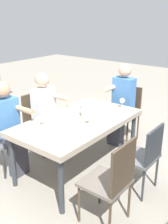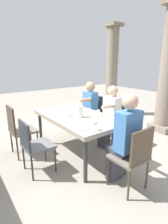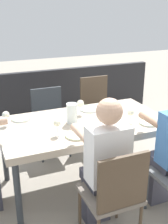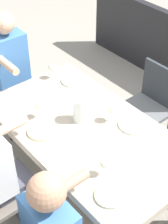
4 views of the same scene
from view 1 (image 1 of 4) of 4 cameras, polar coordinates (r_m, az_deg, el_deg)
name	(u,v)px [view 1 (image 1 of 4)]	position (r m, az deg, el deg)	size (l,w,h in m)	color
ground_plane	(79,169)	(3.90, -1.13, -12.10)	(16.00, 16.00, 0.00)	gray
dining_table	(78,124)	(3.57, -1.21, -2.58)	(1.76, 0.98, 0.76)	tan
chair_west_north	(1,133)	(3.90, -17.35, -4.24)	(0.44, 0.44, 0.93)	#5B5E61
chair_west_south	(112,179)	(2.75, 6.08, -13.93)	(0.44, 0.44, 0.96)	#6A6158
chair_mid_north	(38,118)	(4.30, -9.68, -1.29)	(0.44, 0.44, 0.91)	#6A6158
chair_mid_south	(144,154)	(3.31, 12.58, -8.75)	(0.44, 0.44, 0.88)	#5B5E61
chair_head_east	(126,110)	(4.64, 8.99, 0.51)	(0.44, 0.44, 0.93)	#6A6158
diner_woman_green	(47,112)	(4.11, -7.88, 0.10)	(0.35, 0.49, 1.27)	#3F3F4C
diner_man_white	(121,102)	(4.43, 7.95, 2.14)	(0.49, 0.35, 1.34)	#3F3F4C
diner_guest_third	(9,125)	(3.68, -15.70, -2.77)	(0.35, 0.50, 1.28)	#3F3F4C
plate_0	(28,128)	(3.35, -11.91, -3.26)	(0.20, 0.20, 0.02)	white
wine_glass_0	(43,118)	(3.34, -8.78, -1.29)	(0.07, 0.07, 0.15)	white
fork_0	(18,132)	(3.27, -13.89, -4.16)	(0.02, 0.17, 0.01)	silver
spoon_0	(37,124)	(3.44, -10.02, -2.58)	(0.02, 0.17, 0.01)	silver
plate_1	(88,130)	(3.21, 0.82, -3.89)	(0.26, 0.26, 0.02)	white
wine_glass_1	(89,116)	(3.34, 1.10, -0.83)	(0.08, 0.08, 0.17)	white
fork_1	(80,135)	(3.10, -0.86, -4.89)	(0.02, 0.17, 0.01)	silver
spoon_1	(95,127)	(3.32, 2.39, -3.14)	(0.02, 0.17, 0.01)	silver
plate_2	(71,110)	(3.86, -2.85, 0.39)	(0.22, 0.22, 0.02)	silver
wine_glass_2	(83,102)	(3.88, -0.25, 2.17)	(0.07, 0.07, 0.16)	white
fork_2	(64,113)	(3.76, -4.34, -0.31)	(0.02, 0.17, 0.01)	silver
spoon_2	(77,108)	(3.97, -1.44, 0.90)	(0.02, 0.17, 0.01)	silver
plate_3	(122,112)	(3.83, 8.10, 0.04)	(0.21, 0.21, 0.02)	white
wine_glass_3	(122,101)	(3.98, 8.15, 2.34)	(0.08, 0.08, 0.15)	white
fork_3	(116,115)	(3.71, 6.93, -0.68)	(0.02, 0.17, 0.01)	silver
spoon_3	(127,109)	(3.96, 9.19, 0.56)	(0.02, 0.17, 0.01)	silver
water_pitcher	(86,111)	(3.58, 0.33, 0.21)	(0.11, 0.11, 0.21)	white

